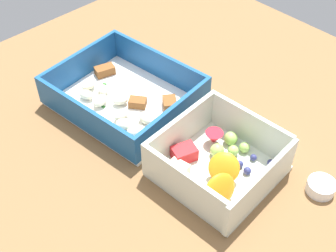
{
  "coord_description": "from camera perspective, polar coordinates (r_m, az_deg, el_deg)",
  "views": [
    {
      "loc": [
        31.22,
        -31.46,
        48.54
      ],
      "look_at": [
        -1.51,
        -0.18,
        4.0
      ],
      "focal_mm": 47.99,
      "sensor_mm": 36.0,
      "label": 1
    }
  ],
  "objects": [
    {
      "name": "fruit_bowl",
      "position": [
        0.59,
        6.37,
        -4.6
      ],
      "size": [
        14.95,
        15.23,
        6.03
      ],
      "rotation": [
        0.0,
        0.0,
        0.06
      ],
      "color": "silver",
      "rests_on": "table_surface"
    },
    {
      "name": "paper_cup_liner",
      "position": [
        0.61,
        18.85,
        -7.33
      ],
      "size": [
        3.67,
        3.67,
        1.61
      ],
      "primitive_type": "cylinder",
      "color": "white",
      "rests_on": "table_surface"
    },
    {
      "name": "table_surface",
      "position": [
        0.65,
        1.04,
        -2.48
      ],
      "size": [
        80.0,
        80.0,
        2.0
      ],
      "primitive_type": "cube",
      "color": "brown",
      "rests_on": "ground"
    },
    {
      "name": "pasta_container",
      "position": [
        0.69,
        -5.67,
        3.59
      ],
      "size": [
        21.9,
        19.0,
        5.38
      ],
      "rotation": [
        0.0,
        0.0,
        0.11
      ],
      "color": "white",
      "rests_on": "table_surface"
    }
  ]
}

